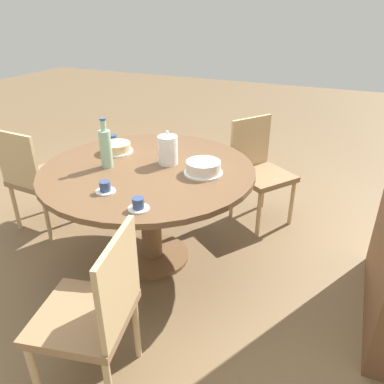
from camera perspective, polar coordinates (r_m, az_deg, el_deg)
The scene contains 12 objects.
ground_plane at distance 2.88m, azimuth -5.97°, elevation -9.80°, with size 14.00×14.00×0.00m, color brown.
dining_table at distance 2.57m, azimuth -6.61°, elevation 1.00°, with size 1.43×1.43×0.73m.
chair_a at distance 1.83m, azimuth -14.63°, elevation -17.19°, with size 0.50×0.50×0.87m.
chair_b at distance 3.19m, azimuth 10.17°, elevation 3.53°, with size 0.59×0.59×0.87m.
chair_c at distance 3.24m, azimuth -22.66°, elevation 2.14°, with size 0.45×0.45×0.87m.
coffee_pot at distance 2.53m, azimuth -3.71°, elevation 6.59°, with size 0.13×0.13×0.23m.
water_bottle at distance 2.52m, azimuth -13.02°, elevation 6.63°, with size 0.08×0.08×0.33m.
cake_main at distance 2.39m, azimuth 1.73°, elevation 3.72°, with size 0.25×0.25×0.08m.
cake_second at distance 2.80m, azimuth -11.44°, elevation 6.62°, with size 0.24×0.24×0.07m.
cup_a at distance 2.22m, azimuth -13.10°, elevation 0.64°, with size 0.12×0.12×0.07m.
cup_b at distance 2.00m, azimuth -8.18°, elevation -1.92°, with size 0.12×0.12×0.07m.
cup_c at distance 3.00m, azimuth -11.96°, elevation 7.79°, with size 0.12×0.12×0.07m.
Camera 1 is at (1.98, 1.19, 1.72)m, focal length 35.00 mm.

